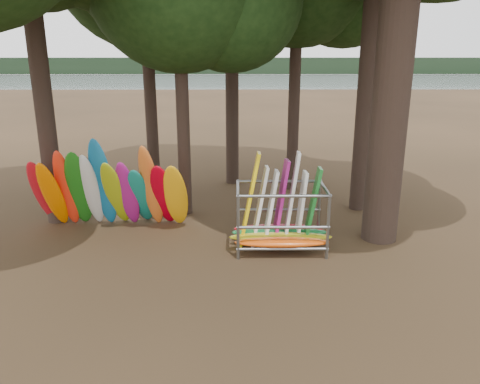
{
  "coord_description": "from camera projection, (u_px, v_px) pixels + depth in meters",
  "views": [
    {
      "loc": [
        0.64,
        -12.45,
        5.62
      ],
      "look_at": [
        0.76,
        1.5,
        1.4
      ],
      "focal_mm": 35.0,
      "sensor_mm": 36.0,
      "label": 1
    }
  ],
  "objects": [
    {
      "name": "lake",
      "position": [
        232.0,
        89.0,
        70.97
      ],
      "size": [
        160.0,
        160.0,
        0.0
      ],
      "primitive_type": "plane",
      "color": "gray",
      "rests_on": "ground"
    },
    {
      "name": "kayak_row",
      "position": [
        110.0,
        192.0,
        15.06
      ],
      "size": [
        5.09,
        1.98,
        3.22
      ],
      "color": "red",
      "rests_on": "ground"
    },
    {
      "name": "far_shore",
      "position": [
        233.0,
        66.0,
        118.25
      ],
      "size": [
        160.0,
        4.0,
        4.0
      ],
      "primitive_type": "cube",
      "color": "black",
      "rests_on": "ground"
    },
    {
      "name": "ground",
      "position": [
        214.0,
        253.0,
        13.54
      ],
      "size": [
        120.0,
        120.0,
        0.0
      ],
      "primitive_type": "plane",
      "color": "#47331E",
      "rests_on": "ground"
    },
    {
      "name": "storage_rack",
      "position": [
        280.0,
        219.0,
        13.65
      ],
      "size": [
        3.02,
        1.61,
        2.89
      ],
      "color": "slate",
      "rests_on": "ground"
    }
  ]
}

